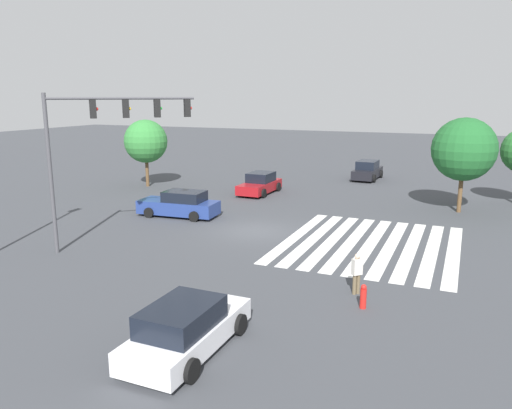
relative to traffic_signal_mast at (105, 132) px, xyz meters
name	(u,v)px	position (x,y,z in m)	size (l,w,h in m)	color
ground_plane	(256,231)	(5.30, -5.30, -5.48)	(153.94, 153.94, 0.00)	#3D3F44
crosswalk_markings	(370,244)	(5.30, -11.39, -5.48)	(9.91, 8.20, 0.01)	silver
traffic_signal_mast	(105,132)	(0.00, 0.00, 0.00)	(4.87, 4.87, 7.24)	#47474C
car_0	(180,205)	(6.63, 0.24, -4.76)	(2.32, 4.90, 1.55)	navy
car_1	(260,184)	(15.17, -1.39, -4.78)	(4.56, 2.13, 1.55)	maroon
car_2	(186,328)	(-7.29, -8.54, -4.78)	(4.61, 2.13, 1.49)	silver
car_3	(367,171)	(24.66, -7.51, -4.72)	(4.47, 2.16, 1.64)	black
pedestrian	(357,272)	(-1.22, -12.08, -4.63)	(0.41, 0.41, 1.55)	brown
tree_corner_a	(464,149)	(14.40, -15.17, -1.57)	(3.85, 3.85, 5.85)	brown
tree_corner_b	(146,141)	(14.37, 8.04, -1.89)	(3.39, 3.39, 5.30)	brown
fire_hydrant	(363,296)	(-2.38, -12.56, -5.06)	(0.22, 0.22, 0.86)	red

